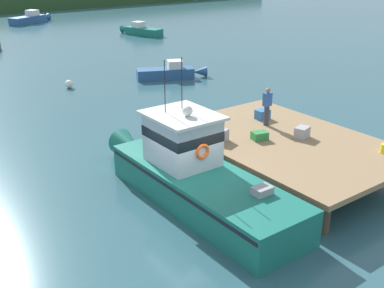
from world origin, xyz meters
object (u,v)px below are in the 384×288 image
(deckhand_by_the_boat, at_px, (267,106))
(mooring_buoy_inshore, at_px, (165,118))
(crate_single_far, at_px, (262,114))
(mooring_buoy_channel_marker, at_px, (69,84))
(crate_stack_near_edge, at_px, (221,136))
(main_fishing_boat, at_px, (193,174))
(moored_boat_off_the_point, at_px, (30,19))
(crate_single_by_cleat, at_px, (302,132))
(moored_boat_near_channel, at_px, (141,30))
(moored_boat_far_left, at_px, (170,72))
(crate_stack_mid_dock, at_px, (260,136))

(deckhand_by_the_boat, relative_size, mooring_buoy_inshore, 4.35)
(crate_single_far, bearing_deg, mooring_buoy_channel_marker, 102.45)
(crate_stack_near_edge, bearing_deg, main_fishing_boat, -149.18)
(deckhand_by_the_boat, bearing_deg, crate_single_far, 56.45)
(crate_single_far, height_order, moored_boat_off_the_point, crate_single_far)
(crate_single_far, height_order, crate_single_by_cleat, crate_single_by_cleat)
(crate_single_far, height_order, moored_boat_near_channel, crate_single_far)
(main_fishing_boat, bearing_deg, crate_single_by_cleat, -2.32)
(mooring_buoy_inshore, bearing_deg, moored_boat_off_the_point, 80.25)
(crate_stack_near_edge, height_order, crate_single_by_cleat, crate_stack_near_edge)
(crate_stack_near_edge, height_order, moored_boat_near_channel, crate_stack_near_edge)
(crate_single_by_cleat, relative_size, moored_boat_far_left, 0.13)
(main_fishing_boat, height_order, moored_boat_near_channel, main_fishing_boat)
(moored_boat_near_channel, height_order, moored_boat_far_left, moored_boat_near_channel)
(main_fishing_boat, xyz_separation_m, moored_boat_far_left, (9.03, 14.81, -0.59))
(moored_boat_off_the_point, xyz_separation_m, mooring_buoy_inshore, (-6.82, -39.72, -0.33))
(deckhand_by_the_boat, distance_m, moored_boat_near_channel, 32.29)
(crate_single_by_cleat, bearing_deg, moored_boat_near_channel, 70.02)
(deckhand_by_the_boat, bearing_deg, crate_single_by_cleat, -86.99)
(crate_single_far, bearing_deg, deckhand_by_the_boat, -123.55)
(crate_stack_near_edge, height_order, moored_boat_off_the_point, crate_stack_near_edge)
(crate_single_far, relative_size, mooring_buoy_channel_marker, 1.19)
(moored_boat_off_the_point, bearing_deg, crate_single_by_cleat, -96.49)
(crate_stack_mid_dock, xyz_separation_m, mooring_buoy_inshore, (0.08, 6.87, -1.17))
(moored_boat_far_left, xyz_separation_m, mooring_buoy_inshore, (-5.23, -7.30, -0.23))
(moored_boat_far_left, bearing_deg, crate_single_far, -105.50)
(moored_boat_far_left, distance_m, mooring_buoy_channel_marker, 6.80)
(moored_boat_near_channel, distance_m, mooring_buoy_channel_marker, 20.91)
(crate_stack_near_edge, relative_size, crate_stack_mid_dock, 1.00)
(crate_stack_near_edge, height_order, crate_single_far, crate_stack_near_edge)
(mooring_buoy_inshore, bearing_deg, crate_stack_near_edge, -103.24)
(crate_single_far, xyz_separation_m, moored_boat_near_channel, (11.26, 29.35, -0.95))
(moored_boat_near_channel, bearing_deg, mooring_buoy_inshore, -118.28)
(crate_stack_near_edge, distance_m, mooring_buoy_inshore, 6.38)
(moored_boat_far_left, relative_size, mooring_buoy_channel_marker, 9.45)
(crate_stack_mid_dock, relative_size, crate_single_by_cleat, 1.00)
(crate_single_far, xyz_separation_m, deckhand_by_the_boat, (-0.46, -0.70, 0.65))
(mooring_buoy_channel_marker, bearing_deg, main_fishing_boat, -98.45)
(crate_single_by_cleat, xyz_separation_m, deckhand_by_the_boat, (-0.10, 1.91, 0.64))
(deckhand_by_the_boat, bearing_deg, mooring_buoy_inshore, 102.83)
(crate_stack_mid_dock, relative_size, moored_boat_far_left, 0.13)
(crate_single_far, relative_size, moored_boat_off_the_point, 0.10)
(moored_boat_off_the_point, distance_m, moored_boat_far_left, 32.45)
(moored_boat_off_the_point, height_order, moored_boat_far_left, moored_boat_off_the_point)
(crate_stack_near_edge, distance_m, mooring_buoy_channel_marker, 15.21)
(main_fishing_boat, height_order, mooring_buoy_channel_marker, main_fishing_boat)
(deckhand_by_the_boat, bearing_deg, moored_boat_off_the_point, 83.11)
(moored_boat_off_the_point, xyz_separation_m, mooring_buoy_channel_marker, (-8.17, -30.65, -0.26))
(deckhand_by_the_boat, bearing_deg, crate_stack_mid_dock, -142.82)
(crate_single_by_cleat, height_order, mooring_buoy_channel_marker, crate_single_by_cleat)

